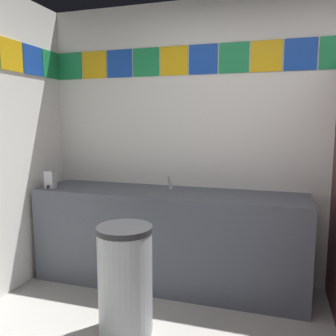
% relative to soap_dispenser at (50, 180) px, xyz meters
% --- Properties ---
extents(wall_back, '(4.35, 0.09, 2.53)m').
position_rel_soap_dispenser_xyz_m(wall_back, '(2.00, 0.50, 0.34)').
color(wall_back, white).
rests_on(wall_back, ground_plane).
extents(vanity_counter, '(2.39, 0.58, 0.85)m').
position_rel_soap_dispenser_xyz_m(vanity_counter, '(1.07, 0.17, -0.50)').
color(vanity_counter, '#4C515B').
rests_on(vanity_counter, ground_plane).
extents(faucet_center, '(0.04, 0.10, 0.14)m').
position_rel_soap_dispenser_xyz_m(faucet_center, '(1.07, 0.26, -0.03)').
color(faucet_center, silver).
rests_on(faucet_center, vanity_counter).
extents(soap_dispenser, '(0.09, 0.09, 0.16)m').
position_rel_soap_dispenser_xyz_m(soap_dispenser, '(0.00, 0.00, 0.00)').
color(soap_dispenser, '#B7BABF').
rests_on(soap_dispenser, vanity_counter).
extents(trash_bin, '(0.38, 0.38, 0.76)m').
position_rel_soap_dispenser_xyz_m(trash_bin, '(1.02, -0.62, -0.55)').
color(trash_bin, '#999EA3').
rests_on(trash_bin, ground_plane).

